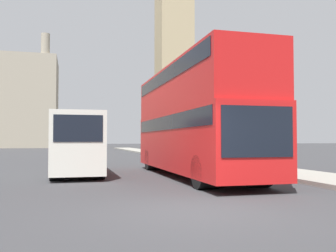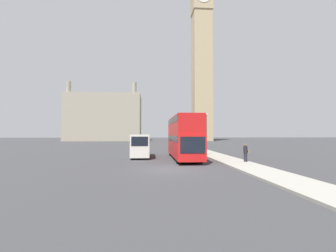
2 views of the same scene
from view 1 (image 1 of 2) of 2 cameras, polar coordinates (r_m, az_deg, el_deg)
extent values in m
plane|color=#333335|center=(8.14, 4.43, -12.68)|extent=(300.00, 300.00, 0.00)
cube|color=tan|center=(82.71, 0.92, 14.50)|extent=(6.99, 6.99, 50.44)
cylinder|color=#9E937F|center=(77.26, -18.17, 11.80)|extent=(1.62, 1.62, 3.97)
cube|color=red|center=(15.28, 3.93, -2.33)|extent=(2.40, 10.77, 2.31)
cube|color=red|center=(15.41, 3.91, 5.39)|extent=(2.40, 10.55, 1.84)
cube|color=black|center=(15.29, 3.93, 0.40)|extent=(2.44, 10.34, 0.55)
cube|color=black|center=(15.49, 3.91, 7.38)|extent=(2.44, 10.12, 0.55)
cube|color=black|center=(10.31, 13.52, -0.82)|extent=(2.11, 0.03, 1.38)
cylinder|color=black|center=(11.48, 5.86, -6.98)|extent=(0.67, 1.04, 1.04)
cylinder|color=black|center=(12.19, 13.54, -6.65)|extent=(0.67, 1.04, 1.04)
cylinder|color=black|center=(18.71, -2.28, -5.12)|extent=(0.67, 1.04, 1.04)
cylinder|color=black|center=(19.15, 2.80, -5.06)|extent=(0.67, 1.04, 1.04)
cube|color=silver|center=(16.38, -13.72, -2.48)|extent=(1.98, 5.93, 2.36)
cube|color=black|center=(13.41, -13.50, -0.34)|extent=(1.69, 0.02, 0.95)
cube|color=black|center=(14.46, -13.58, -0.47)|extent=(2.01, 1.07, 0.76)
cylinder|color=black|center=(14.41, -16.60, -6.56)|extent=(0.50, 0.72, 0.72)
cylinder|color=black|center=(14.44, -10.66, -6.60)|extent=(0.50, 0.72, 0.72)
cylinder|color=black|center=(18.43, -16.17, -5.58)|extent=(0.50, 0.72, 0.72)
cylinder|color=black|center=(18.45, -11.53, -5.62)|extent=(0.50, 0.72, 0.72)
cylinder|color=#2D332D|center=(19.15, 10.38, 0.87)|extent=(0.12, 0.12, 4.68)
sphere|color=beige|center=(19.45, 10.33, 8.30)|extent=(0.36, 0.36, 0.36)
camera|label=2|loc=(9.56, 156.86, 8.91)|focal=24.00mm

